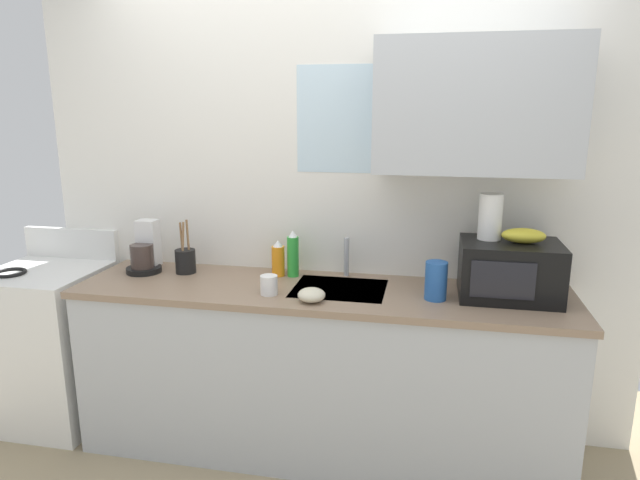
# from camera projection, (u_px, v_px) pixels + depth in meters

# --- Properties ---
(kitchen_wall_assembly) EXTENTS (3.26, 0.42, 2.50)m
(kitchen_wall_assembly) POSITION_uv_depth(u_px,v_px,m) (356.00, 191.00, 2.96)
(kitchen_wall_assembly) COLOR white
(kitchen_wall_assembly) RESTS_ON ground
(counter_unit) EXTENTS (2.49, 0.63, 0.90)m
(counter_unit) POSITION_uv_depth(u_px,v_px,m) (320.00, 369.00, 2.89)
(counter_unit) COLOR #B2B7BC
(counter_unit) RESTS_ON ground
(sink_faucet) EXTENTS (0.03, 0.03, 0.21)m
(sink_faucet) POSITION_uv_depth(u_px,v_px,m) (346.00, 257.00, 2.98)
(sink_faucet) COLOR #B2B5BA
(sink_faucet) RESTS_ON counter_unit
(stove_range) EXTENTS (0.60, 0.60, 1.08)m
(stove_range) POSITION_uv_depth(u_px,v_px,m) (51.00, 343.00, 3.21)
(stove_range) COLOR white
(stove_range) RESTS_ON ground
(microwave) EXTENTS (0.46, 0.35, 0.27)m
(microwave) POSITION_uv_depth(u_px,v_px,m) (509.00, 270.00, 2.63)
(microwave) COLOR black
(microwave) RESTS_ON counter_unit
(banana_bunch) EXTENTS (0.20, 0.11, 0.07)m
(banana_bunch) POSITION_uv_depth(u_px,v_px,m) (524.00, 236.00, 2.58)
(banana_bunch) COLOR gold
(banana_bunch) RESTS_ON microwave
(paper_towel_roll) EXTENTS (0.11, 0.11, 0.22)m
(paper_towel_roll) POSITION_uv_depth(u_px,v_px,m) (490.00, 217.00, 2.64)
(paper_towel_roll) COLOR white
(paper_towel_roll) RESTS_ON microwave
(coffee_maker) EXTENTS (0.19, 0.21, 0.28)m
(coffee_maker) POSITION_uv_depth(u_px,v_px,m) (145.00, 253.00, 3.07)
(coffee_maker) COLOR black
(coffee_maker) RESTS_ON counter_unit
(dish_soap_bottle_green) EXTENTS (0.06, 0.06, 0.25)m
(dish_soap_bottle_green) POSITION_uv_depth(u_px,v_px,m) (293.00, 255.00, 2.97)
(dish_soap_bottle_green) COLOR green
(dish_soap_bottle_green) RESTS_ON counter_unit
(dish_soap_bottle_orange) EXTENTS (0.07, 0.07, 0.20)m
(dish_soap_bottle_orange) POSITION_uv_depth(u_px,v_px,m) (278.00, 259.00, 2.98)
(dish_soap_bottle_orange) COLOR orange
(dish_soap_bottle_orange) RESTS_ON counter_unit
(cereal_canister) EXTENTS (0.10, 0.10, 0.18)m
(cereal_canister) POSITION_uv_depth(u_px,v_px,m) (436.00, 281.00, 2.61)
(cereal_canister) COLOR #2659A5
(cereal_canister) RESTS_ON counter_unit
(mug_white) EXTENTS (0.08, 0.08, 0.09)m
(mug_white) POSITION_uv_depth(u_px,v_px,m) (269.00, 285.00, 2.69)
(mug_white) COLOR white
(mug_white) RESTS_ON counter_unit
(utensil_crock) EXTENTS (0.11, 0.11, 0.29)m
(utensil_crock) POSITION_uv_depth(u_px,v_px,m) (185.00, 260.00, 3.04)
(utensil_crock) COLOR black
(utensil_crock) RESTS_ON counter_unit
(small_bowl) EXTENTS (0.13, 0.13, 0.06)m
(small_bowl) POSITION_uv_depth(u_px,v_px,m) (311.00, 295.00, 2.59)
(small_bowl) COLOR beige
(small_bowl) RESTS_ON counter_unit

